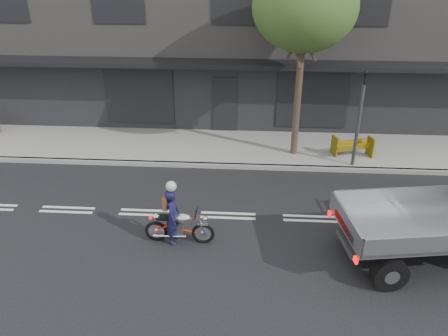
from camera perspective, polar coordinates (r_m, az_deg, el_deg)
ground at (r=12.79m, az=0.52°, el=-6.25°), size 80.00×80.00×0.00m
sidewalk at (r=16.89m, az=1.44°, el=2.68°), size 32.00×3.20×0.15m
kerb at (r=15.44m, az=1.19°, el=0.26°), size 32.00×0.20×0.15m
building_main at (r=22.21m, az=2.35°, el=19.09°), size 26.00×10.00×8.00m
street_tree at (r=15.08m, az=10.51°, el=19.93°), size 3.40×3.40×6.74m
traffic_light_pole at (r=15.45m, az=17.11°, el=5.44°), size 0.12×0.12×3.50m
motorcycle at (r=11.55m, az=-5.86°, el=-7.54°), size 1.85×0.54×0.95m
rider at (r=11.41m, az=-6.68°, el=-6.33°), size 0.38×0.57×1.54m
construction_barrier at (r=16.39m, az=16.56°, el=2.51°), size 1.48×0.97×0.77m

